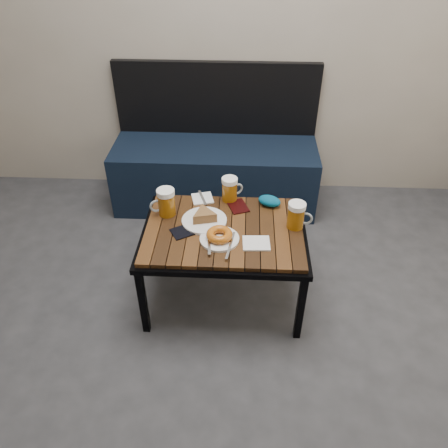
{
  "coord_description": "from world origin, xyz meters",
  "views": [
    {
      "loc": [
        0.22,
        -0.94,
        1.83
      ],
      "look_at": [
        0.13,
        0.81,
        0.5
      ],
      "focal_mm": 35.0,
      "sensor_mm": 36.0,
      "label": 1
    }
  ],
  "objects_px": {
    "bench": "(215,168)",
    "beer_mug_centre": "(230,189)",
    "beer_mug_left": "(166,202)",
    "knit_pouch": "(269,201)",
    "plate_pie": "(204,218)",
    "cafe_table": "(224,235)",
    "plate_bagel": "(219,236)",
    "passport_burgundy": "(238,206)",
    "passport_navy": "(185,231)",
    "beer_mug_right": "(297,215)"
  },
  "relations": [
    {
      "from": "bench",
      "to": "plate_pie",
      "type": "distance_m",
      "value": 0.93
    },
    {
      "from": "knit_pouch",
      "to": "beer_mug_right",
      "type": "bearing_deg",
      "value": -55.71
    },
    {
      "from": "cafe_table",
      "to": "passport_burgundy",
      "type": "distance_m",
      "value": 0.21
    },
    {
      "from": "cafe_table",
      "to": "knit_pouch",
      "type": "distance_m",
      "value": 0.33
    },
    {
      "from": "beer_mug_centre",
      "to": "plate_bagel",
      "type": "height_order",
      "value": "beer_mug_centre"
    },
    {
      "from": "plate_bagel",
      "to": "passport_burgundy",
      "type": "xyz_separation_m",
      "value": [
        0.08,
        0.29,
        -0.02
      ]
    },
    {
      "from": "cafe_table",
      "to": "plate_bagel",
      "type": "height_order",
      "value": "plate_bagel"
    },
    {
      "from": "passport_navy",
      "to": "passport_burgundy",
      "type": "distance_m",
      "value": 0.35
    },
    {
      "from": "beer_mug_centre",
      "to": "plate_bagel",
      "type": "xyz_separation_m",
      "value": [
        -0.04,
        -0.36,
        -0.05
      ]
    },
    {
      "from": "knit_pouch",
      "to": "cafe_table",
      "type": "bearing_deg",
      "value": -136.95
    },
    {
      "from": "cafe_table",
      "to": "knit_pouch",
      "type": "xyz_separation_m",
      "value": [
        0.24,
        0.22,
        0.07
      ]
    },
    {
      "from": "cafe_table",
      "to": "beer_mug_left",
      "type": "height_order",
      "value": "beer_mug_left"
    },
    {
      "from": "beer_mug_left",
      "to": "bench",
      "type": "bearing_deg",
      "value": -122.35
    },
    {
      "from": "plate_bagel",
      "to": "passport_burgundy",
      "type": "bearing_deg",
      "value": 73.89
    },
    {
      "from": "beer_mug_centre",
      "to": "beer_mug_right",
      "type": "relative_size",
      "value": 0.97
    },
    {
      "from": "passport_navy",
      "to": "passport_burgundy",
      "type": "relative_size",
      "value": 1.04
    },
    {
      "from": "plate_pie",
      "to": "passport_navy",
      "type": "xyz_separation_m",
      "value": [
        -0.09,
        -0.09,
        -0.02
      ]
    },
    {
      "from": "beer_mug_centre",
      "to": "plate_bagel",
      "type": "relative_size",
      "value": 0.54
    },
    {
      "from": "cafe_table",
      "to": "knit_pouch",
      "type": "relative_size",
      "value": 6.69
    },
    {
      "from": "beer_mug_left",
      "to": "passport_navy",
      "type": "height_order",
      "value": "beer_mug_left"
    },
    {
      "from": "beer_mug_right",
      "to": "passport_navy",
      "type": "xyz_separation_m",
      "value": [
        -0.56,
        -0.07,
        -0.07
      ]
    },
    {
      "from": "bench",
      "to": "beer_mug_centre",
      "type": "distance_m",
      "value": 0.75
    },
    {
      "from": "cafe_table",
      "to": "plate_pie",
      "type": "relative_size",
      "value": 3.6
    },
    {
      "from": "beer_mug_centre",
      "to": "beer_mug_left",
      "type": "bearing_deg",
      "value": 174.36
    },
    {
      "from": "beer_mug_left",
      "to": "knit_pouch",
      "type": "xyz_separation_m",
      "value": [
        0.54,
        0.11,
        -0.05
      ]
    },
    {
      "from": "bench",
      "to": "knit_pouch",
      "type": "height_order",
      "value": "bench"
    },
    {
      "from": "passport_burgundy",
      "to": "knit_pouch",
      "type": "xyz_separation_m",
      "value": [
        0.17,
        0.03,
        0.02
      ]
    },
    {
      "from": "bench",
      "to": "passport_burgundy",
      "type": "height_order",
      "value": "bench"
    },
    {
      "from": "beer_mug_right",
      "to": "cafe_table",
      "type": "bearing_deg",
      "value": -166.66
    },
    {
      "from": "beer_mug_left",
      "to": "passport_burgundy",
      "type": "relative_size",
      "value": 1.16
    },
    {
      "from": "bench",
      "to": "beer_mug_left",
      "type": "distance_m",
      "value": 0.91
    },
    {
      "from": "beer_mug_left",
      "to": "passport_burgundy",
      "type": "xyz_separation_m",
      "value": [
        0.38,
        0.08,
        -0.07
      ]
    },
    {
      "from": "beer_mug_centre",
      "to": "plate_pie",
      "type": "distance_m",
      "value": 0.25
    },
    {
      "from": "plate_pie",
      "to": "passport_burgundy",
      "type": "bearing_deg",
      "value": 40.18
    },
    {
      "from": "plate_pie",
      "to": "cafe_table",
      "type": "bearing_deg",
      "value": -25.55
    },
    {
      "from": "plate_bagel",
      "to": "bench",
      "type": "bearing_deg",
      "value": 95.12
    },
    {
      "from": "passport_navy",
      "to": "beer_mug_right",
      "type": "bearing_deg",
      "value": 66.55
    },
    {
      "from": "beer_mug_right",
      "to": "plate_bagel",
      "type": "bearing_deg",
      "value": -153.41
    },
    {
      "from": "bench",
      "to": "plate_pie",
      "type": "bearing_deg",
      "value": -89.58
    },
    {
      "from": "beer_mug_right",
      "to": "knit_pouch",
      "type": "relative_size",
      "value": 1.13
    },
    {
      "from": "beer_mug_left",
      "to": "beer_mug_right",
      "type": "height_order",
      "value": "beer_mug_left"
    },
    {
      "from": "passport_burgundy",
      "to": "beer_mug_centre",
      "type": "bearing_deg",
      "value": 103.18
    },
    {
      "from": "bench",
      "to": "plate_pie",
      "type": "xyz_separation_m",
      "value": [
        0.01,
        -0.9,
        0.23
      ]
    },
    {
      "from": "beer_mug_left",
      "to": "passport_navy",
      "type": "bearing_deg",
      "value": 109.12
    },
    {
      "from": "passport_burgundy",
      "to": "plate_bagel",
      "type": "bearing_deg",
      "value": -127.35
    },
    {
      "from": "plate_pie",
      "to": "knit_pouch",
      "type": "bearing_deg",
      "value": 26.54
    },
    {
      "from": "bench",
      "to": "plate_pie",
      "type": "relative_size",
      "value": 6.01
    },
    {
      "from": "beer_mug_left",
      "to": "beer_mug_right",
      "type": "bearing_deg",
      "value": 154.38
    },
    {
      "from": "beer_mug_right",
      "to": "beer_mug_centre",
      "type": "bearing_deg",
      "value": 154.5
    },
    {
      "from": "knit_pouch",
      "to": "plate_bagel",
      "type": "bearing_deg",
      "value": -128.87
    }
  ]
}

